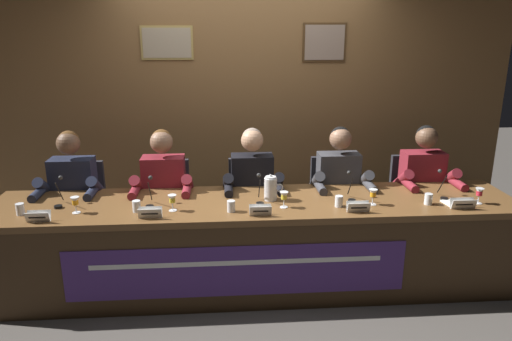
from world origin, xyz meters
The scene contains 35 objects.
ground_plane centered at (0.00, 0.00, 0.00)m, with size 12.00×12.00×0.00m, color #4C4742.
wall_back_panelled centered at (0.00, 1.29, 1.30)m, with size 5.30×0.14×2.60m.
conference_table centered at (0.00, -0.12, 0.51)m, with size 4.10×0.79×0.73m.
chair_far_left centered at (-1.52, 0.58, 0.43)m, with size 0.44×0.44×0.89m.
panelist_far_left centered at (-1.52, 0.38, 0.71)m, with size 0.51×0.48×1.22m.
nameplate_far_left centered at (-1.54, -0.30, 0.77)m, with size 0.16×0.06×0.08m.
juice_glass_far_left centered at (-1.33, -0.15, 0.82)m, with size 0.06×0.06×0.12m.
water_cup_far_left centered at (-1.72, -0.16, 0.77)m, with size 0.06×0.06×0.08m.
microphone_far_left centered at (-1.49, 0.00, 0.81)m, with size 0.06×0.17×0.22m.
chair_left centered at (-0.76, 0.58, 0.43)m, with size 0.44×0.44×0.89m.
panelist_left centered at (-0.76, 0.38, 0.71)m, with size 0.51×0.48×1.22m.
nameplate_left centered at (-0.78, -0.29, 0.77)m, with size 0.17×0.06×0.08m.
juice_glass_left centered at (-0.63, -0.16, 0.82)m, with size 0.06×0.06×0.12m.
water_cup_left centered at (-0.89, -0.16, 0.77)m, with size 0.06×0.06×0.08m.
microphone_left centered at (-0.81, -0.05, 0.81)m, with size 0.06×0.17×0.22m.
chair_center centered at (0.00, 0.58, 0.43)m, with size 0.44×0.44×0.89m.
panelist_center centered at (0.00, 0.38, 0.71)m, with size 0.51×0.48×1.22m.
nameplate_center centered at (0.01, -0.30, 0.77)m, with size 0.16×0.06×0.08m.
juice_glass_center centered at (0.20, -0.15, 0.82)m, with size 0.06×0.06×0.12m.
water_cup_center centered at (-0.20, -0.21, 0.77)m, with size 0.06×0.06×0.08m.
microphone_center centered at (0.02, -0.05, 0.81)m, with size 0.06×0.17×0.22m.
chair_right centered at (0.76, 0.58, 0.43)m, with size 0.44×0.44×0.89m.
panelist_right centered at (0.76, 0.38, 0.71)m, with size 0.51×0.48×1.22m.
nameplate_right centered at (0.73, -0.28, 0.77)m, with size 0.17×0.06×0.08m.
juice_glass_right centered at (0.88, -0.14, 0.82)m, with size 0.06×0.06×0.12m.
water_cup_right centered at (0.62, -0.16, 0.77)m, with size 0.06×0.06×0.08m.
microphone_right centered at (0.74, -0.03, 0.81)m, with size 0.06×0.17×0.22m.
chair_far_right centered at (1.52, 0.58, 0.43)m, with size 0.44×0.44×0.89m.
panelist_far_right centered at (1.52, 0.38, 0.71)m, with size 0.51×0.48×1.22m.
nameplate_far_right centered at (1.53, -0.28, 0.77)m, with size 0.19×0.06×0.08m.
juice_glass_far_right centered at (1.70, -0.18, 0.82)m, with size 0.06×0.06×0.12m.
water_cup_far_right centered at (1.31, -0.16, 0.77)m, with size 0.06×0.06×0.08m.
microphone_far_right centered at (1.48, -0.04, 0.81)m, with size 0.06×0.17×0.22m.
water_pitcher_central centered at (0.12, 0.02, 0.83)m, with size 0.15×0.10×0.21m.
document_stack_far_right centered at (1.55, -0.17, 0.74)m, with size 0.23×0.18×0.01m.
Camera 1 is at (-0.26, -3.50, 2.04)m, focal length 33.57 mm.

